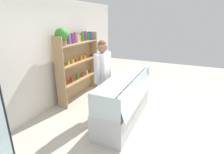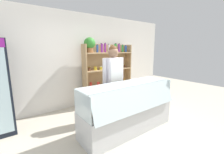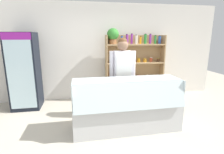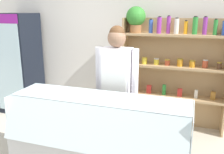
{
  "view_description": "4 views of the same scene",
  "coord_description": "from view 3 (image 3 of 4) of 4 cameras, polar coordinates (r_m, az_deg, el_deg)",
  "views": [
    {
      "loc": [
        -3.21,
        -1.09,
        2.22
      ],
      "look_at": [
        0.3,
        0.46,
        0.92
      ],
      "focal_mm": 28.0,
      "sensor_mm": 36.0,
      "label": 1
    },
    {
      "loc": [
        -1.88,
        -2.06,
        1.7
      ],
      "look_at": [
        0.15,
        0.64,
        1.06
      ],
      "focal_mm": 24.0,
      "sensor_mm": 36.0,
      "label": 2
    },
    {
      "loc": [
        -0.72,
        -2.99,
        1.81
      ],
      "look_at": [
        -0.03,
        0.78,
        0.9
      ],
      "focal_mm": 28.0,
      "sensor_mm": 36.0,
      "label": 3
    },
    {
      "loc": [
        1.11,
        -2.34,
        1.97
      ],
      "look_at": [
        0.15,
        0.56,
        1.13
      ],
      "focal_mm": 40.0,
      "sensor_mm": 36.0,
      "label": 4
    }
  ],
  "objects": [
    {
      "name": "ground_plane",
      "position": [
        3.57,
        2.81,
        -17.16
      ],
      "size": [
        12.0,
        12.0,
        0.0
      ],
      "primitive_type": "plane",
      "color": "beige"
    },
    {
      "name": "back_wall",
      "position": [
        5.12,
        -2.34,
        8.17
      ],
      "size": [
        6.8,
        0.1,
        2.7
      ],
      "primitive_type": "cube",
      "color": "white",
      "rests_on": "ground"
    },
    {
      "name": "drinks_fridge",
      "position": [
        4.85,
        -26.64,
        1.66
      ],
      "size": [
        0.66,
        0.65,
        1.89
      ],
      "color": "black",
      "rests_on": "ground"
    },
    {
      "name": "shelving_unit",
      "position": [
        5.0,
        6.23,
        5.83
      ],
      "size": [
        1.68,
        0.32,
        2.01
      ],
      "color": "tan",
      "rests_on": "ground"
    },
    {
      "name": "deli_display_case",
      "position": [
        3.52,
        4.73,
        -11.84
      ],
      "size": [
        2.06,
        0.71,
        1.01
      ],
      "color": "silver",
      "rests_on": "ground"
    },
    {
      "name": "shop_clerk",
      "position": [
        3.81,
        3.47,
        1.91
      ],
      "size": [
        0.58,
        0.25,
        1.77
      ],
      "color": "#4C4233",
      "rests_on": "ground"
    }
  ]
}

